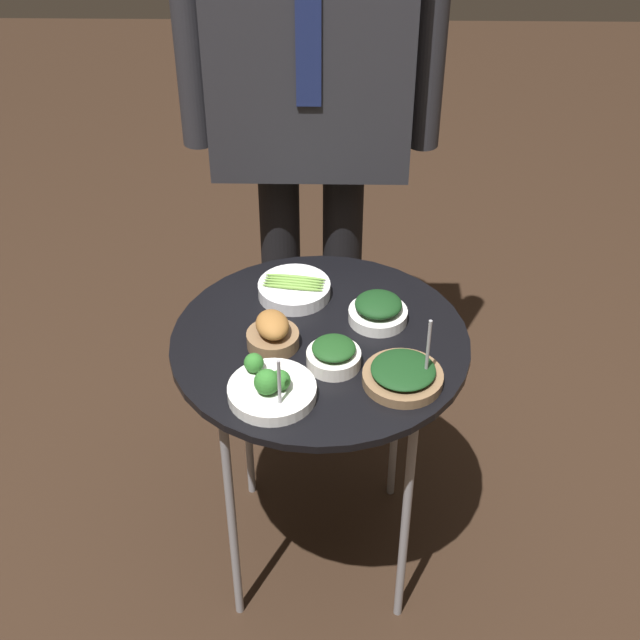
{
  "coord_description": "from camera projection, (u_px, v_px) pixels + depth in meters",
  "views": [
    {
      "loc": [
        0.03,
        -1.47,
        1.88
      ],
      "look_at": [
        0.0,
        0.0,
        0.75
      ],
      "focal_mm": 50.0,
      "sensor_mm": 36.0,
      "label": 1
    }
  ],
  "objects": [
    {
      "name": "bowl_spinach_mid_right",
      "position": [
        378.0,
        310.0,
        1.93
      ],
      "size": [
        0.13,
        0.13,
        0.06
      ],
      "color": "white",
      "rests_on": "serving_cart"
    },
    {
      "name": "ground_plane",
      "position": [
        320.0,
        547.0,
        2.32
      ],
      "size": [
        8.0,
        8.0,
        0.0
      ],
      "primitive_type": "plane",
      "color": "black"
    },
    {
      "name": "bowl_spinach_front_left",
      "position": [
        403.0,
        375.0,
        1.77
      ],
      "size": [
        0.16,
        0.16,
        0.16
      ],
      "color": "brown",
      "rests_on": "serving_cart"
    },
    {
      "name": "waiter_figure",
      "position": [
        310.0,
        71.0,
        2.08
      ],
      "size": [
        0.63,
        0.24,
        1.7
      ],
      "color": "black",
      "rests_on": "ground_plane"
    },
    {
      "name": "serving_cart",
      "position": [
        320.0,
        358.0,
        1.92
      ],
      "size": [
        0.64,
        0.64,
        0.7
      ],
      "color": "black",
      "rests_on": "ground_plane"
    },
    {
      "name": "bowl_broccoli_near_rim",
      "position": [
        271.0,
        388.0,
        1.73
      ],
      "size": [
        0.18,
        0.18,
        0.13
      ],
      "color": "white",
      "rests_on": "serving_cart"
    },
    {
      "name": "bowl_roast_far_rim",
      "position": [
        273.0,
        333.0,
        1.85
      ],
      "size": [
        0.11,
        0.11,
        0.08
      ],
      "color": "brown",
      "rests_on": "serving_cart"
    },
    {
      "name": "bowl_spinach_front_right",
      "position": [
        334.0,
        355.0,
        1.81
      ],
      "size": [
        0.11,
        0.11,
        0.06
      ],
      "color": "silver",
      "rests_on": "serving_cart"
    },
    {
      "name": "bowl_asparagus_back_left",
      "position": [
        294.0,
        289.0,
        2.0
      ],
      "size": [
        0.16,
        0.16,
        0.04
      ],
      "color": "silver",
      "rests_on": "serving_cart"
    }
  ]
}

